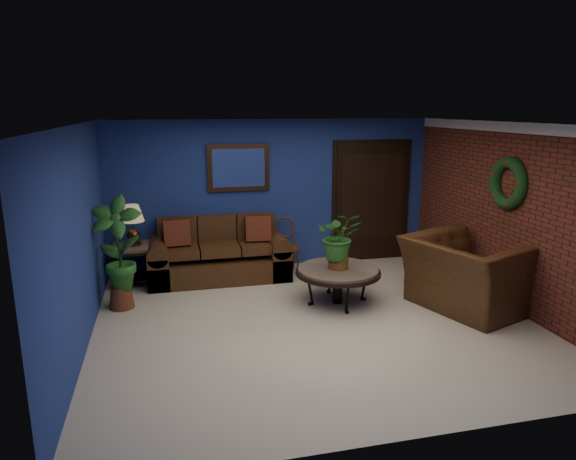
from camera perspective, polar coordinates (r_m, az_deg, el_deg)
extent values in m
plane|color=beige|center=(6.72, 2.99, -10.13)|extent=(5.50, 5.50, 0.00)
cube|color=navy|center=(8.70, -1.57, 3.98)|extent=(5.50, 0.04, 2.50)
cube|color=navy|center=(6.15, -22.25, -1.09)|extent=(0.04, 5.00, 2.50)
cube|color=maroon|center=(7.57, 23.52, 1.39)|extent=(0.04, 5.00, 2.50)
cube|color=silver|center=(6.16, 3.28, 11.70)|extent=(5.50, 5.00, 0.02)
cube|color=white|center=(7.41, 24.20, 10.33)|extent=(0.03, 5.00, 0.14)
cube|color=#482B15|center=(8.49, -5.52, 6.89)|extent=(1.02, 0.06, 0.77)
cube|color=black|center=(9.22, 9.19, 3.10)|extent=(1.44, 0.06, 2.18)
torus|color=black|center=(7.50, 23.25, 4.82)|extent=(0.16, 0.72, 0.72)
cube|color=#4D2D16|center=(8.32, -7.63, -4.17)|extent=(2.20, 0.95, 0.36)
cube|color=#4D2D16|center=(8.56, -7.95, -1.38)|extent=(1.88, 0.26, 0.90)
cube|color=#4D2D16|center=(8.14, -12.06, -2.31)|extent=(0.61, 0.65, 0.14)
cube|color=#4D2D16|center=(8.17, -7.66, -2.06)|extent=(0.61, 0.65, 0.14)
cube|color=#4D2D16|center=(8.25, -3.33, -1.80)|extent=(0.61, 0.65, 0.14)
cube|color=#4D2D16|center=(8.27, -14.16, -4.08)|extent=(0.32, 0.95, 0.50)
cube|color=#4D2D16|center=(8.44, -1.28, -3.30)|extent=(0.32, 0.95, 0.50)
cube|color=maroon|center=(8.10, -12.26, -0.37)|extent=(0.40, 0.12, 0.40)
cube|color=maroon|center=(8.22, -3.31, 0.13)|extent=(0.40, 0.12, 0.40)
cylinder|color=#534E49|center=(7.19, 5.58, -4.44)|extent=(1.12, 1.12, 0.05)
cylinder|color=black|center=(7.20, 5.57, -4.70)|extent=(1.19, 1.19, 0.05)
cylinder|color=black|center=(7.27, 5.53, -6.34)|extent=(0.14, 0.14, 0.46)
cube|color=#534E49|center=(8.24, -16.73, -1.78)|extent=(0.65, 0.65, 0.05)
cube|color=black|center=(8.25, -16.71, -2.05)|extent=(0.69, 0.69, 0.04)
cube|color=black|center=(8.37, -16.50, -4.96)|extent=(0.58, 0.58, 0.03)
cylinder|color=black|center=(8.08, -18.60, -4.43)|extent=(0.03, 0.03, 0.60)
cylinder|color=black|center=(8.04, -14.74, -4.24)|extent=(0.03, 0.03, 0.60)
cylinder|color=black|center=(8.60, -18.31, -3.34)|extent=(0.03, 0.03, 0.60)
cylinder|color=black|center=(8.56, -14.69, -3.15)|extent=(0.03, 0.03, 0.60)
cylinder|color=#482B15|center=(8.22, -16.75, -1.46)|extent=(0.22, 0.22, 0.05)
sphere|color=#482B15|center=(8.20, -16.80, -0.72)|extent=(0.20, 0.20, 0.20)
cylinder|color=#482B15|center=(8.16, -16.88, 0.39)|extent=(0.02, 0.02, 0.25)
cone|color=#A0885E|center=(8.12, -16.97, 1.64)|extent=(0.36, 0.36, 0.25)
cube|color=#532817|center=(8.47, -0.22, -1.97)|extent=(0.40, 0.40, 0.04)
torus|color=#532817|center=(8.56, -0.46, 0.30)|extent=(0.37, 0.05, 0.37)
cylinder|color=#532817|center=(8.35, -1.10, -3.81)|extent=(0.03, 0.03, 0.41)
cylinder|color=#532817|center=(8.41, 1.12, -3.67)|extent=(0.03, 0.03, 0.41)
cylinder|color=#532817|center=(8.66, -1.52, -3.17)|extent=(0.03, 0.03, 0.41)
cylinder|color=#532817|center=(8.72, 0.63, -3.04)|extent=(0.03, 0.03, 0.41)
imported|color=#4D2D16|center=(7.39, 19.37, -4.64)|extent=(1.72, 1.84, 0.97)
cylinder|color=brown|center=(7.16, 5.60, -3.56)|extent=(0.28, 0.28, 0.18)
imported|color=#1A4B17|center=(7.06, 5.67, -0.64)|extent=(0.70, 0.63, 0.67)
cylinder|color=brown|center=(9.11, 14.07, -3.43)|extent=(0.26, 0.26, 0.20)
imported|color=#1A4B17|center=(9.02, 14.19, -1.36)|extent=(0.33, 0.28, 0.58)
cylinder|color=brown|center=(7.45, -18.02, -7.12)|extent=(0.34, 0.34, 0.30)
imported|color=#1A4B17|center=(7.23, -18.45, -1.54)|extent=(0.78, 0.62, 1.30)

